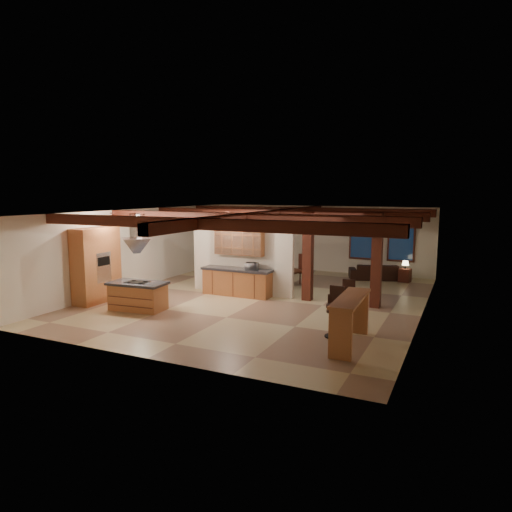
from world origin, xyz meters
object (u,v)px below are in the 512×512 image
at_px(kitchen_island, 138,296).
at_px(sofa, 376,272).
at_px(dining_table, 281,277).
at_px(bar_counter, 350,313).

relative_size(kitchen_island, sofa, 0.84).
height_order(dining_table, sofa, sofa).
distance_m(sofa, bar_counter, 8.42).
bearing_deg(kitchen_island, dining_table, 64.58).
distance_m(dining_table, sofa, 4.05).
xyz_separation_m(kitchen_island, sofa, (5.63, 7.87, -0.12)).
relative_size(kitchen_island, dining_table, 1.05).
relative_size(sofa, bar_counter, 0.97).
relative_size(kitchen_island, bar_counter, 0.81).
distance_m(kitchen_island, dining_table, 5.85).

